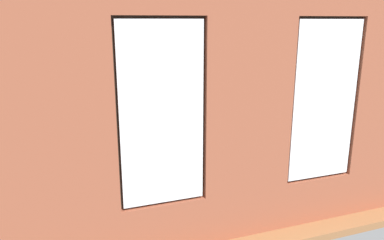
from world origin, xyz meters
The scene contains 14 objects.
ground_plane centered at (0.00, 0.00, -0.05)m, with size 7.28×5.63×0.10m, color #99663D.
brick_wall_with_windows centered at (0.00, 2.43, 1.54)m, with size 6.68×0.30×3.12m.
couch_by_window centered at (0.76, 1.78, 0.33)m, with size 1.84×0.87×0.80m.
couch_left centered at (-2.64, 0.29, 0.33)m, with size 0.98×2.04×0.80m.
coffee_table centered at (-0.17, -0.35, 0.38)m, with size 1.29×0.83×0.43m.
cup_ceramic centered at (-0.52, -0.50, 0.47)m, with size 0.08×0.08×0.09m, color #33567F.
candle_jar centered at (-0.17, -0.35, 0.49)m, with size 0.08×0.08×0.12m, color #B7333D.
remote_silver centered at (-0.27, -0.23, 0.44)m, with size 0.05×0.17×0.02m, color #B2B2B7.
media_console centered at (2.99, 0.12, 0.23)m, with size 1.23×0.42×0.47m, color black.
papasan_chair centered at (0.88, -1.42, 0.44)m, with size 1.08×1.08×0.69m.
potted_plant_beside_window_right centered at (2.41, 1.89, 0.67)m, with size 0.95×0.83×1.36m.
potted_plant_near_tv centered at (2.45, 1.19, 0.66)m, with size 0.95×0.99×1.18m.
potted_plant_corner_near_left centered at (-2.79, -1.81, 0.51)m, with size 0.83×0.89×1.10m.
potted_plant_between_couches centered at (-0.60, 1.73, 0.66)m, with size 0.99×1.01×1.26m.
Camera 1 is at (2.02, 6.13, 2.58)m, focal length 35.00 mm.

